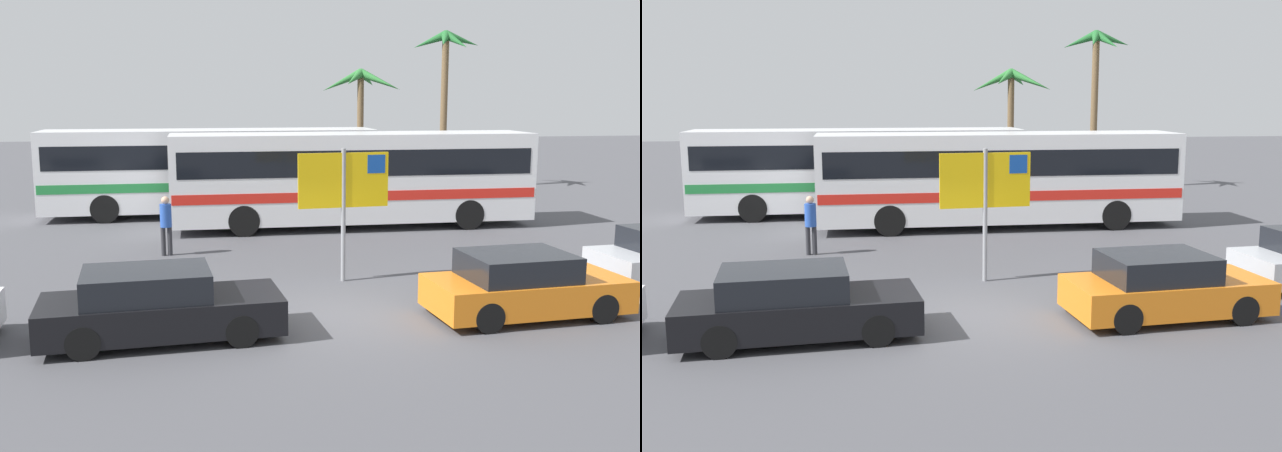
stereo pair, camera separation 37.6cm
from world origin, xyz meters
The scene contains 9 objects.
ground centered at (0.00, 0.00, 0.00)m, with size 120.00×120.00×0.00m, color #4C4C51.
bus_front_coach centered at (2.47, 9.95, 1.78)m, with size 12.06×2.47×3.17m.
bus_rear_coach centered at (-2.17, 13.23, 1.78)m, with size 12.06×2.47×3.17m.
ferry_sign centered at (0.77, 2.76, 2.33)m, with size 2.20×0.22×3.20m.
car_black centered at (-3.47, -0.90, 0.64)m, with size 4.49×2.08×1.32m.
car_orange centered at (3.75, -0.67, 0.64)m, with size 4.10×2.10×1.32m.
pedestrian_near_sign centered at (-3.59, 6.38, 0.98)m, with size 0.32×0.32×1.67m.
palm_tree_seaside centered at (5.38, 21.68, 4.69)m, with size 4.07×3.83×5.70m.
palm_tree_inland centered at (8.78, 19.18, 5.93)m, with size 3.21×3.07×7.36m.
Camera 2 is at (-2.33, -14.25, 4.45)m, focal length 41.30 mm.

